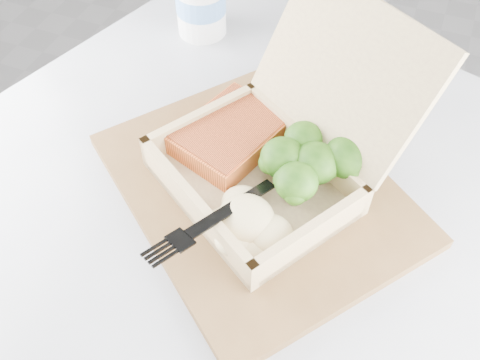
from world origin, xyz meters
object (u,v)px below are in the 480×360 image
at_px(serving_tray, 257,188).
at_px(takeout_container, 281,145).
at_px(cafe_table, 247,290).
at_px(paper_cup, 201,2).

xyz_separation_m(serving_tray, takeout_container, (0.02, 0.03, 0.05)).
distance_m(cafe_table, serving_tray, 0.20).
relative_size(cafe_table, takeout_container, 3.08).
bearing_deg(cafe_table, paper_cup, 122.38).
xyz_separation_m(takeout_container, paper_cup, (-0.20, 0.24, -0.01)).
distance_m(cafe_table, takeout_container, 0.25).
bearing_deg(takeout_container, paper_cup, 162.65).
distance_m(serving_tray, takeout_container, 0.06).
bearing_deg(paper_cup, cafe_table, -57.62).
relative_size(cafe_table, paper_cup, 10.40).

